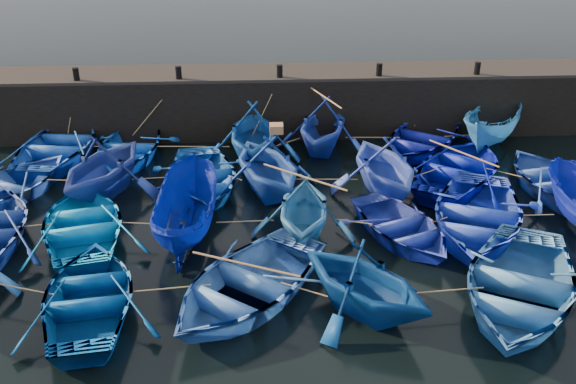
{
  "coord_description": "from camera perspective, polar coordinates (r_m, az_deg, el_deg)",
  "views": [
    {
      "loc": [
        -0.97,
        -15.32,
        10.07
      ],
      "look_at": [
        0.0,
        3.2,
        0.7
      ],
      "focal_mm": 40.0,
      "sensor_mm": 36.0,
      "label": 1
    }
  ],
  "objects": [
    {
      "name": "boat_21",
      "position": [
        17.05,
        -17.16,
        -8.75
      ],
      "size": [
        4.02,
        5.18,
        0.99
      ],
      "primitive_type": "imported",
      "rotation": [
        0.0,
        0.0,
        3.28
      ],
      "color": "navy",
      "rests_on": "ground"
    },
    {
      "name": "boat_18",
      "position": [
        20.45,
        16.4,
        -2.01
      ],
      "size": [
        5.8,
        6.74,
        1.18
      ],
      "primitive_type": "imported",
      "rotation": [
        0.0,
        0.0,
        -0.36
      ],
      "color": "blue",
      "rests_on": "ground"
    },
    {
      "name": "boat_3",
      "position": [
        25.29,
        3.12,
        6.03
      ],
      "size": [
        4.66,
        5.06,
        2.23
      ],
      "primitive_type": "imported",
      "rotation": [
        0.0,
        0.0,
        -0.27
      ],
      "color": "#1A3696",
      "rests_on": "ground"
    },
    {
      "name": "ground",
      "position": [
        18.36,
        0.52,
        -6.46
      ],
      "size": [
        120.0,
        120.0,
        0.0
      ],
      "primitive_type": "plane",
      "color": "black",
      "rests_on": "ground"
    },
    {
      "name": "boat_10",
      "position": [
        22.03,
        8.62,
        2.48
      ],
      "size": [
        4.37,
        4.83,
        2.22
      ],
      "primitive_type": "imported",
      "rotation": [
        0.0,
        0.0,
        3.34
      ],
      "color": "blue",
      "rests_on": "ground"
    },
    {
      "name": "boat_8",
      "position": [
        22.43,
        -7.63,
        1.32
      ],
      "size": [
        4.22,
        5.38,
        1.02
      ],
      "primitive_type": "imported",
      "rotation": [
        0.0,
        0.0,
        0.16
      ],
      "color": "#144EA6",
      "rests_on": "ground"
    },
    {
      "name": "boat_17",
      "position": [
        19.62,
        10.09,
        -3.05
      ],
      "size": [
        4.4,
        5.07,
        0.88
      ],
      "primitive_type": "imported",
      "rotation": [
        0.0,
        0.0,
        0.38
      ],
      "color": "navy",
      "rests_on": "ground"
    },
    {
      "name": "boat_23",
      "position": [
        16.04,
        6.84,
        -7.77
      ],
      "size": [
        5.07,
        5.09,
        2.03
      ],
      "primitive_type": "imported",
      "rotation": [
        0.0,
        0.0,
        0.76
      ],
      "color": "navy",
      "rests_on": "ground"
    },
    {
      "name": "boat_24",
      "position": [
        17.5,
        19.82,
        -7.78
      ],
      "size": [
        6.26,
        6.98,
        1.19
      ],
      "primitive_type": "imported",
      "rotation": [
        0.0,
        0.0,
        -0.47
      ],
      "color": "#2F69B3",
      "rests_on": "ground"
    },
    {
      "name": "quay_top",
      "position": [
        26.91,
        -0.83,
        10.6
      ],
      "size": [
        26.0,
        2.5,
        0.12
      ],
      "primitive_type": "cube",
      "color": "black",
      "rests_on": "quay_wall"
    },
    {
      "name": "bollard_0",
      "position": [
        26.87,
        -18.32,
        9.92
      ],
      "size": [
        0.24,
        0.24,
        0.5
      ],
      "primitive_type": "cylinder",
      "color": "black",
      "rests_on": "quay_top"
    },
    {
      "name": "loose_oars",
      "position": [
        20.61,
        4.8,
        2.55
      ],
      "size": [
        9.84,
        11.93,
        1.17
      ],
      "color": "#99724C",
      "rests_on": "ground"
    },
    {
      "name": "boat_4",
      "position": [
        26.09,
        11.82,
        4.76
      ],
      "size": [
        5.89,
        6.23,
        1.05
      ],
      "primitive_type": "imported",
      "rotation": [
        0.0,
        0.0,
        -0.62
      ],
      "color": "navy",
      "rests_on": "ground"
    },
    {
      "name": "mooring_ropes",
      "position": [
        22.22,
        -0.32,
        2.35
      ],
      "size": [
        17.04,
        11.87,
        2.1
      ],
      "color": "tan",
      "rests_on": "ground"
    },
    {
      "name": "boat_22",
      "position": [
        16.65,
        -3.78,
        -8.1
      ],
      "size": [
        6.32,
        6.6,
        1.11
      ],
      "primitive_type": "imported",
      "rotation": [
        0.0,
        0.0,
        -0.65
      ],
      "color": "blue",
      "rests_on": "ground"
    },
    {
      "name": "boat_5",
      "position": [
        26.93,
        17.74,
        5.6
      ],
      "size": [
        4.1,
        4.85,
        1.81
      ],
      "primitive_type": "imported",
      "rotation": [
        0.0,
        0.0,
        -0.6
      ],
      "color": "#2F75C5",
      "rests_on": "ground"
    },
    {
      "name": "quay_wall",
      "position": [
        27.3,
        -0.81,
        7.96
      ],
      "size": [
        26.0,
        2.5,
        2.5
      ],
      "primitive_type": "cube",
      "color": "black",
      "rests_on": "ground"
    },
    {
      "name": "boat_6",
      "position": [
        23.85,
        -23.05,
        0.81
      ],
      "size": [
        5.05,
        5.58,
        0.95
      ],
      "primitive_type": "imported",
      "rotation": [
        0.0,
        0.0,
        2.65
      ],
      "color": "blue",
      "rests_on": "ground"
    },
    {
      "name": "boat_9",
      "position": [
        21.72,
        -1.8,
        2.5
      ],
      "size": [
        4.94,
        5.31,
        2.27
      ],
      "primitive_type": "imported",
      "rotation": [
        0.0,
        0.0,
        3.48
      ],
      "color": "#1C469E",
      "rests_on": "ground"
    },
    {
      "name": "boat_1",
      "position": [
        25.37,
        -14.05,
        3.81
      ],
      "size": [
        3.88,
        5.12,
        1.0
      ],
      "primitive_type": "imported",
      "rotation": [
        0.0,
        0.0,
        -0.09
      ],
      "color": "#0D46B7",
      "rests_on": "ground"
    },
    {
      "name": "boat_15",
      "position": [
        19.35,
        -9.12,
        -1.83
      ],
      "size": [
        2.04,
        4.8,
        1.82
      ],
      "primitive_type": "imported",
      "rotation": [
        0.0,
        0.0,
        3.08
      ],
      "color": "#001179",
      "rests_on": "ground"
    },
    {
      "name": "boat_12",
      "position": [
        23.92,
        22.67,
        1.03
      ],
      "size": [
        4.29,
        5.38,
        1.0
      ],
      "primitive_type": "imported",
      "rotation": [
        0.0,
        0.0,
        3.33
      ],
      "color": "#274CA0",
      "rests_on": "ground"
    },
    {
      "name": "bollard_3",
      "position": [
        26.41,
        8.11,
        10.72
      ],
      "size": [
        0.24,
        0.24,
        0.5
      ],
      "primitive_type": "cylinder",
      "color": "black",
      "rests_on": "quay_top"
    },
    {
      "name": "boat_7",
      "position": [
        22.57,
        -16.11,
        2.37
      ],
      "size": [
        5.04,
        5.37,
        2.26
      ],
      "primitive_type": "imported",
      "rotation": [
        0.0,
        0.0,
        2.76
      ],
      "color": "navy",
      "rests_on": "ground"
    },
    {
      "name": "boat_14",
      "position": [
        20.26,
        -17.7,
        -2.7
      ],
      "size": [
        4.65,
        5.72,
        1.04
      ],
      "primitive_type": "imported",
      "rotation": [
        0.0,
        0.0,
        3.37
      ],
      "color": "blue",
      "rests_on": "ground"
    },
    {
      "name": "bollard_1",
      "position": [
        26.11,
        -9.7,
        10.42
      ],
      "size": [
        0.24,
        0.24,
        0.5
      ],
      "primitive_type": "cylinder",
      "color": "black",
      "rests_on": "quay_top"
    },
    {
      "name": "boat_16",
      "position": [
        19.27,
        1.4,
        -1.35
      ],
      "size": [
        3.58,
        4.04,
        1.95
      ],
      "primitive_type": "imported",
      "rotation": [
        0.0,
        0.0,
        -0.11
      ],
      "color": "#2E72B7",
      "rests_on": "ground"
    },
    {
      "name": "wooden_crate",
      "position": [
        21.23,
        -1.04,
        5.67
      ],
      "size": [
        0.45,
        0.44,
        0.29
      ],
      "primitive_type": "cube",
      "color": "#8D613D",
      "rests_on": "boat_9"
    },
    {
      "name": "bollard_2",
      "position": [
        25.96,
        -0.75,
        10.7
      ],
      "size": [
        0.24,
        0.24,
        0.5
      ],
      "primitive_type": "cylinder",
      "color": "black",
      "rests_on": "quay_top"
    },
    {
      "name": "boat_2",
      "position": [
        24.47,
        -3.17,
        5.36
      ],
      "size": [
        3.81,
        4.4,
        2.28
      ],
      "primitive_type": "imported",
      "rotation": [
        0.0,
        0.0,
        -0.02
      ],
      "color": "#0F4790",
      "rests_on": "ground"
    },
    {
      "name": "boat_0",
      "position": [
        26.26,
        -19.62,
        3.97
      ],
      "size": [
        4.59,
        5.92,
        1.13
      ],
      "primitive_type": "imported",
      "rotation": [
        0.0,
        0.0,
        3.01
      ],
      "color": "#1241A5",
      "rests_on": "ground"
    },
    {
      "name": "boat_11",
      "position": [
        23.56,
        15.11,
        2.04
      ],
      "size": [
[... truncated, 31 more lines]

